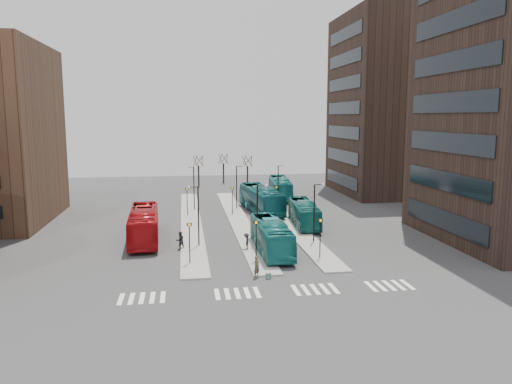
{
  "coord_description": "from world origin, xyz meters",
  "views": [
    {
      "loc": [
        -4.78,
        -31.63,
        13.13
      ],
      "look_at": [
        2.96,
        21.32,
        5.0
      ],
      "focal_mm": 35.0,
      "sensor_mm": 36.0,
      "label": 1
    }
  ],
  "objects": [
    {
      "name": "teal_bus_d",
      "position": [
        10.61,
        46.69,
        1.69
      ],
      "size": [
        4.0,
        12.34,
        3.38
      ],
      "primitive_type": "imported",
      "rotation": [
        0.0,
        0.0,
        -0.1
      ],
      "color": "#166C71",
      "rests_on": "ground"
    },
    {
      "name": "ground",
      "position": [
        0.0,
        0.0,
        0.0
      ],
      "size": [
        160.0,
        160.0,
        0.0
      ],
      "primitive_type": "plane",
      "color": "#2D2D30",
      "rests_on": "ground"
    },
    {
      "name": "island_left",
      "position": [
        -4.0,
        30.0,
        0.07
      ],
      "size": [
        2.5,
        45.0,
        0.15
      ],
      "primitive_type": "cube",
      "color": "gray",
      "rests_on": "ground"
    },
    {
      "name": "red_bus",
      "position": [
        -9.09,
        21.33,
        1.74
      ],
      "size": [
        3.5,
        12.59,
        3.47
      ],
      "primitive_type": "imported",
      "rotation": [
        0.0,
        0.0,
        0.05
      ],
      "color": "#A30C11",
      "rests_on": "ground"
    },
    {
      "name": "island_right",
      "position": [
        8.0,
        30.0,
        0.07
      ],
      "size": [
        2.5,
        45.0,
        0.15
      ],
      "primitive_type": "cube",
      "color": "gray",
      "rests_on": "ground"
    },
    {
      "name": "island_mid",
      "position": [
        2.0,
        30.0,
        0.07
      ],
      "size": [
        2.5,
        45.0,
        0.15
      ],
      "primitive_type": "cube",
      "color": "gray",
      "rests_on": "ground"
    },
    {
      "name": "teal_bus_b",
      "position": [
        5.7,
        35.29,
        1.81
      ],
      "size": [
        4.69,
        13.28,
        3.62
      ],
      "primitive_type": "imported",
      "rotation": [
        0.0,
        0.0,
        0.13
      ],
      "color": "#12575D",
      "rests_on": "ground"
    },
    {
      "name": "commuter_b",
      "position": [
        2.47,
        13.15,
        0.91
      ],
      "size": [
        0.66,
        1.14,
        1.82
      ],
      "primitive_type": "imported",
      "rotation": [
        0.0,
        0.0,
        1.79
      ],
      "color": "black",
      "rests_on": "ground"
    },
    {
      "name": "commuter_c",
      "position": [
        1.24,
        16.13,
        0.84
      ],
      "size": [
        0.76,
        1.16,
        1.69
      ],
      "primitive_type": "imported",
      "rotation": [
        0.0,
        0.0,
        4.59
      ],
      "color": "black",
      "rests_on": "ground"
    },
    {
      "name": "bare_trees",
      "position": [
        2.67,
        62.67,
        2.72
      ],
      "size": [
        10.97,
        8.14,
        5.9
      ],
      "color": "black",
      "rests_on": "ground"
    },
    {
      "name": "crosswalk_stripes",
      "position": [
        1.75,
        4.0,
        0.01
      ],
      "size": [
        22.35,
        2.4,
        0.01
      ],
      "color": "silver",
      "rests_on": "ground"
    },
    {
      "name": "lamp_posts",
      "position": [
        2.64,
        28.0,
        3.58
      ],
      "size": [
        14.04,
        20.24,
        6.12
      ],
      "color": "black",
      "rests_on": "ground"
    },
    {
      "name": "teal_bus_c",
      "position": [
        9.55,
        26.24,
        1.48
      ],
      "size": [
        3.32,
        10.82,
        2.97
      ],
      "primitive_type": "imported",
      "rotation": [
        0.0,
        0.0,
        -0.08
      ],
      "color": "#125C59",
      "rests_on": "ground"
    },
    {
      "name": "suitcase",
      "position": [
        1.89,
        6.97,
        0.25
      ],
      "size": [
        0.44,
        0.37,
        0.5
      ],
      "primitive_type": "cube",
      "rotation": [
        0.0,
        0.0,
        0.12
      ],
      "color": "navy",
      "rests_on": "ground"
    },
    {
      "name": "traveller",
      "position": [
        1.0,
        7.46,
        0.91
      ],
      "size": [
        0.79,
        0.77,
        1.83
      ],
      "primitive_type": "imported",
      "rotation": [
        0.0,
        0.0,
        0.75
      ],
      "color": "#443F29",
      "rests_on": "ground"
    },
    {
      "name": "commuter_a",
      "position": [
        -5.28,
        17.26,
        0.91
      ],
      "size": [
        1.06,
        0.95,
        1.82
      ],
      "primitive_type": "imported",
      "rotation": [
        0.0,
        0.0,
        3.48
      ],
      "color": "black",
      "rests_on": "ground"
    },
    {
      "name": "teal_bus_a",
      "position": [
        3.54,
        15.11,
        1.58
      ],
      "size": [
        2.68,
        11.33,
        3.15
      ],
      "primitive_type": "imported",
      "rotation": [
        0.0,
        0.0,
        -0.0
      ],
      "color": "#156A68",
      "rests_on": "ground"
    },
    {
      "name": "sign_poles",
      "position": [
        1.6,
        23.0,
        2.41
      ],
      "size": [
        12.45,
        22.12,
        3.65
      ],
      "color": "black",
      "rests_on": "ground"
    },
    {
      "name": "tower_far",
      "position": [
        31.98,
        50.0,
        15.0
      ],
      "size": [
        20.12,
        20.0,
        30.0
      ],
      "color": "black",
      "rests_on": "ground"
    }
  ]
}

